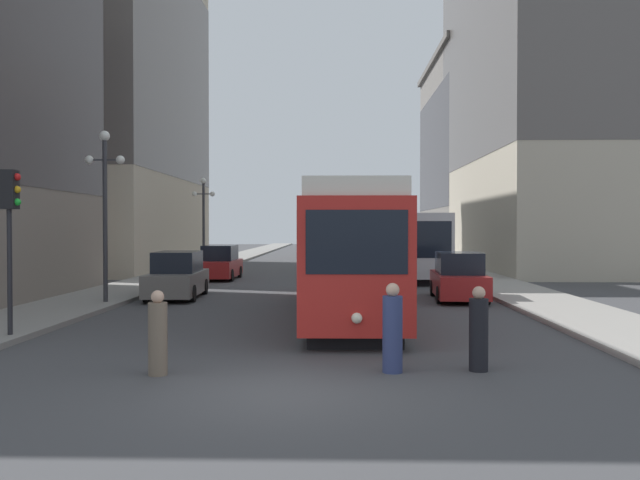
{
  "coord_description": "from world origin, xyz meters",
  "views": [
    {
      "loc": [
        0.82,
        -10.94,
        2.75
      ],
      "look_at": [
        0.35,
        7.25,
        2.41
      ],
      "focal_mm": 37.15,
      "sensor_mm": 36.0,
      "label": 1
    }
  ],
  "objects_px": {
    "streetcar": "(348,248)",
    "parked_car_left_near": "(177,276)",
    "parked_car_left_mid": "(220,264)",
    "traffic_light_near_left": "(10,208)",
    "pedestrian_on_sidewalk": "(479,332)",
    "pedestrian_crossing_near": "(393,331)",
    "transit_bus": "(412,242)",
    "lamp_post_left_near": "(105,191)",
    "parked_car_right_far": "(459,278)",
    "pedestrian_crossing_far": "(158,336)",
    "lamp_post_left_far": "(204,210)"
  },
  "relations": [
    {
      "from": "traffic_light_near_left",
      "to": "parked_car_left_mid",
      "type": "bearing_deg",
      "value": 84.99
    },
    {
      "from": "parked_car_right_far",
      "to": "pedestrian_crossing_far",
      "type": "distance_m",
      "value": 15.28
    },
    {
      "from": "parked_car_left_near",
      "to": "pedestrian_crossing_near",
      "type": "height_order",
      "value": "parked_car_left_near"
    },
    {
      "from": "parked_car_left_mid",
      "to": "parked_car_right_far",
      "type": "height_order",
      "value": "same"
    },
    {
      "from": "parked_car_left_mid",
      "to": "pedestrian_crossing_near",
      "type": "distance_m",
      "value": 23.66
    },
    {
      "from": "parked_car_right_far",
      "to": "parked_car_left_near",
      "type": "bearing_deg",
      "value": 0.99
    },
    {
      "from": "parked_car_left_near",
      "to": "parked_car_right_far",
      "type": "xyz_separation_m",
      "value": [
        10.88,
        -0.46,
        -0.0
      ]
    },
    {
      "from": "pedestrian_crossing_far",
      "to": "lamp_post_left_far",
      "type": "bearing_deg",
      "value": 8.89
    },
    {
      "from": "streetcar",
      "to": "traffic_light_near_left",
      "type": "bearing_deg",
      "value": -147.71
    },
    {
      "from": "lamp_post_left_far",
      "to": "parked_car_right_far",
      "type": "bearing_deg",
      "value": -49.41
    },
    {
      "from": "traffic_light_near_left",
      "to": "pedestrian_on_sidewalk",
      "type": "bearing_deg",
      "value": -16.34
    },
    {
      "from": "traffic_light_near_left",
      "to": "pedestrian_crossing_near",
      "type": "bearing_deg",
      "value": -20.11
    },
    {
      "from": "transit_bus",
      "to": "lamp_post_left_near",
      "type": "relative_size",
      "value": 2.11
    },
    {
      "from": "pedestrian_crossing_near",
      "to": "parked_car_right_far",
      "type": "bearing_deg",
      "value": -120.48
    },
    {
      "from": "transit_bus",
      "to": "lamp_post_left_far",
      "type": "height_order",
      "value": "lamp_post_left_far"
    },
    {
      "from": "parked_car_left_near",
      "to": "pedestrian_on_sidewalk",
      "type": "distance_m",
      "value": 15.78
    },
    {
      "from": "parked_car_left_mid",
      "to": "pedestrian_crossing_far",
      "type": "relative_size",
      "value": 2.82
    },
    {
      "from": "parked_car_left_near",
      "to": "pedestrian_on_sidewalk",
      "type": "height_order",
      "value": "parked_car_left_near"
    },
    {
      "from": "parked_car_right_far",
      "to": "pedestrian_crossing_near",
      "type": "distance_m",
      "value": 13.18
    },
    {
      "from": "traffic_light_near_left",
      "to": "lamp_post_left_far",
      "type": "distance_m",
      "value": 24.33
    },
    {
      "from": "pedestrian_crossing_far",
      "to": "transit_bus",
      "type": "bearing_deg",
      "value": -17.77
    },
    {
      "from": "transit_bus",
      "to": "pedestrian_on_sidewalk",
      "type": "xyz_separation_m",
      "value": [
        -1.43,
        -24.18,
        -1.19
      ]
    },
    {
      "from": "pedestrian_crossing_far",
      "to": "parked_car_left_near",
      "type": "bearing_deg",
      "value": 11.32
    },
    {
      "from": "transit_bus",
      "to": "parked_car_left_mid",
      "type": "bearing_deg",
      "value": -169.67
    },
    {
      "from": "streetcar",
      "to": "pedestrian_on_sidewalk",
      "type": "distance_m",
      "value": 8.94
    },
    {
      "from": "parked_car_left_mid",
      "to": "lamp_post_left_near",
      "type": "distance_m",
      "value": 12.58
    },
    {
      "from": "traffic_light_near_left",
      "to": "lamp_post_left_near",
      "type": "bearing_deg",
      "value": 91.73
    },
    {
      "from": "pedestrian_crossing_near",
      "to": "pedestrian_on_sidewalk",
      "type": "height_order",
      "value": "pedestrian_crossing_near"
    },
    {
      "from": "parked_car_right_far",
      "to": "lamp_post_left_near",
      "type": "bearing_deg",
      "value": 13.18
    },
    {
      "from": "streetcar",
      "to": "pedestrian_on_sidewalk",
      "type": "xyz_separation_m",
      "value": [
        2.38,
        -8.51,
        -1.34
      ]
    },
    {
      "from": "parked_car_right_far",
      "to": "lamp_post_left_near",
      "type": "relative_size",
      "value": 0.76
    },
    {
      "from": "pedestrian_crossing_far",
      "to": "traffic_light_near_left",
      "type": "relative_size",
      "value": 0.4
    },
    {
      "from": "transit_bus",
      "to": "pedestrian_crossing_far",
      "type": "xyz_separation_m",
      "value": [
        -7.49,
        -24.69,
        -1.21
      ]
    },
    {
      "from": "streetcar",
      "to": "pedestrian_on_sidewalk",
      "type": "relative_size",
      "value": 8.64
    },
    {
      "from": "transit_bus",
      "to": "pedestrian_crossing_far",
      "type": "bearing_deg",
      "value": -106.63
    },
    {
      "from": "parked_car_right_far",
      "to": "parked_car_left_mid",
      "type": "bearing_deg",
      "value": -38.63
    },
    {
      "from": "streetcar",
      "to": "parked_car_left_near",
      "type": "relative_size",
      "value": 3.01
    },
    {
      "from": "traffic_light_near_left",
      "to": "parked_car_left_near",
      "type": "bearing_deg",
      "value": 80.32
    },
    {
      "from": "transit_bus",
      "to": "traffic_light_near_left",
      "type": "relative_size",
      "value": 3.16
    },
    {
      "from": "pedestrian_crossing_near",
      "to": "pedestrian_crossing_far",
      "type": "bearing_deg",
      "value": -10.32
    },
    {
      "from": "lamp_post_left_far",
      "to": "lamp_post_left_near",
      "type": "bearing_deg",
      "value": -90.0
    },
    {
      "from": "parked_car_left_mid",
      "to": "traffic_light_near_left",
      "type": "relative_size",
      "value": 1.12
    },
    {
      "from": "parked_car_left_near",
      "to": "parked_car_left_mid",
      "type": "relative_size",
      "value": 1.04
    },
    {
      "from": "parked_car_left_mid",
      "to": "traffic_light_near_left",
      "type": "bearing_deg",
      "value": -94.46
    },
    {
      "from": "transit_bus",
      "to": "parked_car_left_mid",
      "type": "xyz_separation_m",
      "value": [
        -10.41,
        -1.85,
        -1.1
      ]
    },
    {
      "from": "pedestrian_crossing_far",
      "to": "lamp_post_left_far",
      "type": "distance_m",
      "value": 28.54
    },
    {
      "from": "parked_car_right_far",
      "to": "traffic_light_near_left",
      "type": "relative_size",
      "value": 1.15
    },
    {
      "from": "transit_bus",
      "to": "traffic_light_near_left",
      "type": "xyz_separation_m",
      "value": [
        -12.09,
        -21.06,
        1.29
      ]
    },
    {
      "from": "traffic_light_near_left",
      "to": "lamp_post_left_near",
      "type": "relative_size",
      "value": 0.67
    },
    {
      "from": "transit_bus",
      "to": "pedestrian_crossing_far",
      "type": "distance_m",
      "value": 25.83
    }
  ]
}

